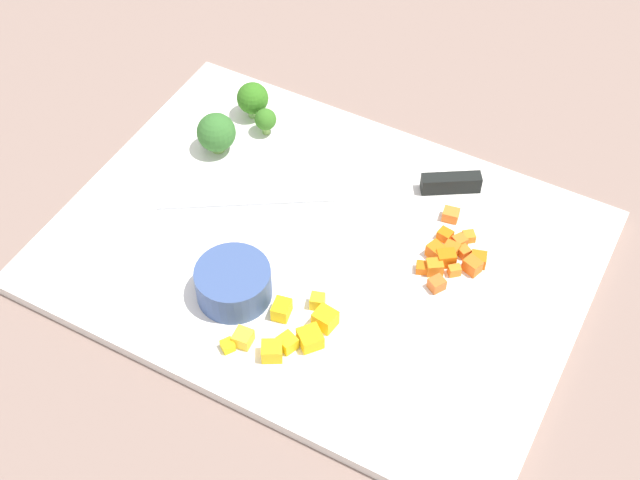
% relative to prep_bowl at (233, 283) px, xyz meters
% --- Properties ---
extents(ground_plane, '(4.00, 4.00, 0.00)m').
position_rel_prep_bowl_xyz_m(ground_plane, '(-0.04, -0.09, -0.03)').
color(ground_plane, gray).
extents(cutting_board, '(0.53, 0.39, 0.01)m').
position_rel_prep_bowl_xyz_m(cutting_board, '(-0.04, -0.09, -0.02)').
color(cutting_board, white).
rests_on(cutting_board, ground_plane).
extents(prep_bowl, '(0.07, 0.07, 0.04)m').
position_rel_prep_bowl_xyz_m(prep_bowl, '(0.00, 0.00, 0.00)').
color(prep_bowl, '#3A528B').
rests_on(prep_bowl, cutting_board).
extents(chef_knife, '(0.30, 0.20, 0.02)m').
position_rel_prep_bowl_xyz_m(chef_knife, '(-0.06, -0.19, -0.01)').
color(chef_knife, silver).
rests_on(chef_knife, cutting_board).
extents(carrot_dice_0, '(0.02, 0.02, 0.01)m').
position_rel_prep_bowl_xyz_m(carrot_dice_0, '(-0.16, -0.15, -0.01)').
color(carrot_dice_0, orange).
rests_on(carrot_dice_0, cutting_board).
extents(carrot_dice_1, '(0.02, 0.02, 0.01)m').
position_rel_prep_bowl_xyz_m(carrot_dice_1, '(-0.17, -0.17, -0.01)').
color(carrot_dice_1, orange).
rests_on(carrot_dice_1, cutting_board).
extents(carrot_dice_2, '(0.01, 0.02, 0.01)m').
position_rel_prep_bowl_xyz_m(carrot_dice_2, '(-0.15, -0.11, -0.01)').
color(carrot_dice_2, orange).
rests_on(carrot_dice_2, cutting_board).
extents(carrot_dice_3, '(0.02, 0.02, 0.01)m').
position_rel_prep_bowl_xyz_m(carrot_dice_3, '(-0.19, -0.14, -0.01)').
color(carrot_dice_3, orange).
rests_on(carrot_dice_3, cutting_board).
extents(carrot_dice_4, '(0.02, 0.02, 0.01)m').
position_rel_prep_bowl_xyz_m(carrot_dice_4, '(-0.16, -0.12, -0.01)').
color(carrot_dice_4, orange).
rests_on(carrot_dice_4, cutting_board).
extents(carrot_dice_5, '(0.01, 0.01, 0.01)m').
position_rel_prep_bowl_xyz_m(carrot_dice_5, '(-0.18, -0.12, -0.01)').
color(carrot_dice_5, orange).
rests_on(carrot_dice_5, cutting_board).
extents(carrot_dice_6, '(0.02, 0.02, 0.01)m').
position_rel_prep_bowl_xyz_m(carrot_dice_6, '(-0.19, -0.15, -0.01)').
color(carrot_dice_6, orange).
rests_on(carrot_dice_6, cutting_board).
extents(carrot_dice_7, '(0.02, 0.02, 0.01)m').
position_rel_prep_bowl_xyz_m(carrot_dice_7, '(-0.18, -0.15, -0.01)').
color(carrot_dice_7, orange).
rests_on(carrot_dice_7, cutting_board).
extents(carrot_dice_8, '(0.02, 0.02, 0.02)m').
position_rel_prep_bowl_xyz_m(carrot_dice_8, '(-0.16, -0.13, -0.01)').
color(carrot_dice_8, orange).
rests_on(carrot_dice_8, cutting_board).
extents(carrot_dice_9, '(0.02, 0.01, 0.01)m').
position_rel_prep_bowl_xyz_m(carrot_dice_9, '(-0.15, -0.16, -0.01)').
color(carrot_dice_9, orange).
rests_on(carrot_dice_9, cutting_board).
extents(carrot_dice_10, '(0.02, 0.02, 0.01)m').
position_rel_prep_bowl_xyz_m(carrot_dice_10, '(-0.15, -0.19, -0.01)').
color(carrot_dice_10, orange).
rests_on(carrot_dice_10, cutting_board).
extents(carrot_dice_11, '(0.02, 0.02, 0.02)m').
position_rel_prep_bowl_xyz_m(carrot_dice_11, '(-0.15, -0.14, -0.01)').
color(carrot_dice_11, orange).
rests_on(carrot_dice_11, cutting_board).
extents(carrot_dice_12, '(0.02, 0.02, 0.01)m').
position_rel_prep_bowl_xyz_m(carrot_dice_12, '(-0.17, -0.16, -0.01)').
color(carrot_dice_12, orange).
rests_on(carrot_dice_12, cutting_board).
extents(carrot_dice_13, '(0.02, 0.02, 0.01)m').
position_rel_prep_bowl_xyz_m(carrot_dice_13, '(-0.17, -0.10, -0.01)').
color(carrot_dice_13, orange).
rests_on(carrot_dice_13, cutting_board).
extents(pepper_dice_0, '(0.03, 0.02, 0.02)m').
position_rel_prep_bowl_xyz_m(pepper_dice_0, '(-0.07, 0.04, -0.01)').
color(pepper_dice_0, yellow).
rests_on(pepper_dice_0, cutting_board).
extents(pepper_dice_1, '(0.02, 0.02, 0.01)m').
position_rel_prep_bowl_xyz_m(pepper_dice_1, '(-0.04, 0.04, -0.01)').
color(pepper_dice_1, yellow).
rests_on(pepper_dice_1, cutting_board).
extents(pepper_dice_2, '(0.03, 0.03, 0.02)m').
position_rel_prep_bowl_xyz_m(pepper_dice_2, '(-0.09, 0.02, -0.01)').
color(pepper_dice_2, yellow).
rests_on(pepper_dice_2, cutting_board).
extents(pepper_dice_3, '(0.02, 0.02, 0.01)m').
position_rel_prep_bowl_xyz_m(pepper_dice_3, '(-0.03, 0.06, -0.01)').
color(pepper_dice_3, yellow).
rests_on(pepper_dice_3, cutting_board).
extents(pepper_dice_4, '(0.02, 0.02, 0.02)m').
position_rel_prep_bowl_xyz_m(pepper_dice_4, '(-0.09, -0.01, -0.01)').
color(pepper_dice_4, yellow).
rests_on(pepper_dice_4, cutting_board).
extents(pepper_dice_5, '(0.02, 0.02, 0.01)m').
position_rel_prep_bowl_xyz_m(pepper_dice_5, '(-0.08, -0.03, -0.01)').
color(pepper_dice_5, yellow).
rests_on(pepper_dice_5, cutting_board).
extents(pepper_dice_6, '(0.02, 0.02, 0.02)m').
position_rel_prep_bowl_xyz_m(pepper_dice_6, '(-0.05, -0.00, -0.01)').
color(pepper_dice_6, yellow).
rests_on(pepper_dice_6, cutting_board).
extents(pepper_dice_7, '(0.02, 0.02, 0.01)m').
position_rel_prep_bowl_xyz_m(pepper_dice_7, '(-0.08, 0.03, -0.01)').
color(pepper_dice_7, yellow).
rests_on(pepper_dice_7, cutting_board).
extents(broccoli_floret_0, '(0.04, 0.04, 0.04)m').
position_rel_prep_bowl_xyz_m(broccoli_floret_0, '(0.12, -0.23, 0.01)').
color(broccoli_floret_0, '#84BC5F').
rests_on(broccoli_floret_0, cutting_board).
extents(broccoli_floret_1, '(0.02, 0.02, 0.03)m').
position_rel_prep_bowl_xyz_m(broccoli_floret_1, '(0.09, -0.21, 0.00)').
color(broccoli_floret_1, '#81B054').
rests_on(broccoli_floret_1, cutting_board).
extents(broccoli_floret_2, '(0.04, 0.04, 0.05)m').
position_rel_prep_bowl_xyz_m(broccoli_floret_2, '(0.12, -0.16, 0.01)').
color(broccoli_floret_2, '#84B655').
rests_on(broccoli_floret_2, cutting_board).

